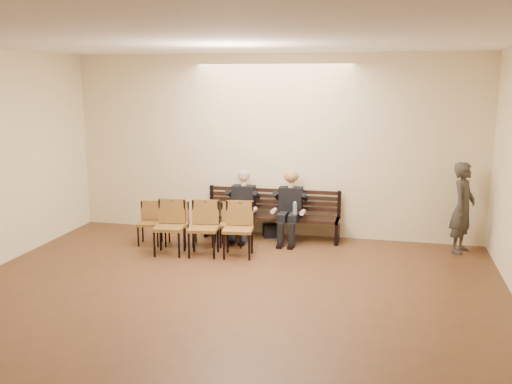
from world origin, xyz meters
TOP-DOWN VIEW (x-y plane):
  - ground at (0.00, 0.00)m, footprint 10.00×10.00m
  - room_walls at (0.00, 0.79)m, footprint 8.02×10.01m
  - bench at (0.05, 4.65)m, footprint 2.60×0.90m
  - seated_man at (-0.49, 4.53)m, footprint 0.54×0.74m
  - seated_woman at (0.43, 4.53)m, footprint 0.54×0.75m
  - laptop at (-0.50, 4.37)m, footprint 0.37×0.31m
  - water_bottle at (0.56, 4.31)m, footprint 0.07×0.07m
  - bag at (0.05, 4.75)m, footprint 0.41×0.35m
  - passerby at (3.50, 4.56)m, footprint 0.68×0.80m
  - chair_row_front at (-1.32, 3.87)m, footprint 1.98×0.75m
  - chair_row_back at (-0.88, 3.33)m, footprint 1.76×0.72m

SIDE VIEW (x-z plane):
  - ground at x=0.00m, z-range 0.00..0.00m
  - bag at x=0.05m, z-range 0.00..0.25m
  - bench at x=0.05m, z-range 0.00..0.45m
  - chair_row_front at x=-1.32m, z-range 0.00..0.80m
  - chair_row_back at x=-0.88m, z-range 0.00..0.96m
  - water_bottle at x=0.56m, z-range 0.45..0.69m
  - laptop at x=-0.50m, z-range 0.45..0.70m
  - seated_woman at x=0.43m, z-range 0.00..1.26m
  - seated_man at x=-0.49m, z-range 0.00..1.29m
  - passerby at x=3.50m, z-range 0.00..1.86m
  - room_walls at x=0.00m, z-range 0.78..4.29m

